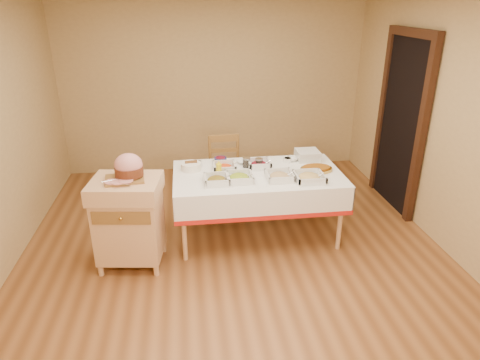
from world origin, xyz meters
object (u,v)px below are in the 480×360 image
preserve_jar_right (259,163)px  mustard_bottle (219,170)px  dining_chair (226,172)px  preserve_jar_left (246,163)px  ham_on_board (128,168)px  dining_table (257,187)px  bread_basket (191,166)px  brass_platter (316,169)px  plate_stack (307,155)px  butcher_cart (129,217)px

preserve_jar_right → mustard_bottle: bearing=-155.4°
dining_chair → mustard_bottle: bearing=-100.5°
preserve_jar_left → ham_on_board: bearing=-154.9°
preserve_jar_right → preserve_jar_left: bearing=167.3°
dining_table → ham_on_board: ham_on_board is taller
mustard_bottle → bread_basket: (-0.29, 0.24, -0.04)m
dining_chair → brass_platter: 1.25m
ham_on_board → plate_stack: bearing=20.1°
preserve_jar_right → bread_basket: preserve_jar_right is taller
dining_chair → ham_on_board: 1.63m
ham_on_board → brass_platter: ham_on_board is taller
ham_on_board → preserve_jar_left: bearing=25.1°
ham_on_board → mustard_bottle: (0.89, 0.33, -0.19)m
dining_table → dining_chair: bearing=109.8°
dining_table → bread_basket: 0.76m
preserve_jar_right → bread_basket: size_ratio=0.48×
brass_platter → bread_basket: bearing=171.5°
butcher_cart → brass_platter: (2.00, 0.39, 0.26)m
mustard_bottle → dining_table: bearing=7.0°
bread_basket → ham_on_board: bearing=-136.6°
plate_stack → preserve_jar_left: bearing=-168.9°
butcher_cart → preserve_jar_left: size_ratio=8.23×
dining_chair → dining_table: bearing=-70.2°
preserve_jar_left → preserve_jar_right: (0.14, -0.03, -0.00)m
bread_basket → dining_table: bearing=-14.8°
preserve_jar_left → dining_table: bearing=-63.6°
butcher_cart → preserve_jar_right: butcher_cart is taller
brass_platter → dining_chair: bearing=140.0°
plate_stack → bread_basket: bearing=-173.7°
butcher_cart → mustard_bottle: bearing=21.0°
butcher_cart → ham_on_board: size_ratio=2.44×
dining_table → mustard_bottle: 0.49m
butcher_cart → brass_platter: size_ratio=2.59×
preserve_jar_left → bread_basket: preserve_jar_left is taller
dining_chair → bread_basket: 0.79m
butcher_cart → bread_basket: (0.64, 0.60, 0.28)m
dining_table → mustard_bottle: mustard_bottle is taller
butcher_cart → preserve_jar_right: (1.39, 0.57, 0.28)m
dining_chair → mustard_bottle: 0.90m
brass_platter → plate_stack: bearing=90.2°
dining_chair → ham_on_board: bearing=-132.3°
ham_on_board → preserve_jar_right: bearing=21.7°
brass_platter → ham_on_board: bearing=-169.5°
bread_basket → plate_stack: (1.36, 0.15, 0.01)m
butcher_cart → preserve_jar_right: bearing=22.3°
preserve_jar_left → brass_platter: size_ratio=0.31×
preserve_jar_right → bread_basket: 0.75m
mustard_bottle → plate_stack: 1.15m
dining_table → preserve_jar_left: bearing=116.4°
ham_on_board → bread_basket: (0.60, 0.57, -0.23)m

